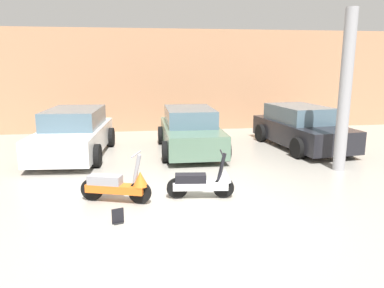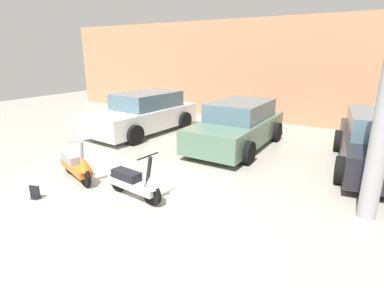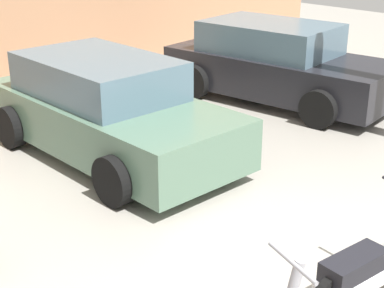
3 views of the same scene
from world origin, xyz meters
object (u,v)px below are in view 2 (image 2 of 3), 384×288
at_px(car_rear_right, 381,144).
at_px(scooter_front_left, 77,165).
at_px(scooter_front_right, 136,182).
at_px(placard_near_left_scooter, 35,193).
at_px(car_rear_left, 144,113).
at_px(car_rear_center, 238,125).

bearing_deg(car_rear_right, scooter_front_left, -60.39).
relative_size(scooter_front_right, placard_near_left_scooter, 5.13).
relative_size(scooter_front_left, car_rear_right, 0.34).
distance_m(car_rear_left, car_rear_right, 6.91).
height_order(car_rear_left, car_rear_center, car_rear_left).
relative_size(scooter_front_left, car_rear_left, 0.34).
distance_m(scooter_front_left, car_rear_center, 4.50).
bearing_deg(placard_near_left_scooter, car_rear_left, 106.03).
height_order(car_rear_left, placard_near_left_scooter, car_rear_left).
xyz_separation_m(car_rear_left, car_rear_center, (3.38, 0.07, -0.02)).
bearing_deg(car_rear_center, placard_near_left_scooter, -20.40).
height_order(scooter_front_right, car_rear_right, car_rear_right).
distance_m(car_rear_left, placard_near_left_scooter, 5.17).
relative_size(car_rear_left, placard_near_left_scooter, 15.58).
xyz_separation_m(car_rear_right, placard_near_left_scooter, (-5.49, -5.00, -0.51)).
bearing_deg(car_rear_center, car_rear_right, 90.73).
height_order(scooter_front_right, car_rear_center, car_rear_center).
bearing_deg(car_rear_left, placard_near_left_scooter, 20.98).
bearing_deg(placard_near_left_scooter, scooter_front_right, 30.67).
distance_m(car_rear_center, placard_near_left_scooter, 5.41).
distance_m(scooter_front_left, scooter_front_right, 1.65).
xyz_separation_m(scooter_front_left, car_rear_right, (5.50, 4.01, 0.27)).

